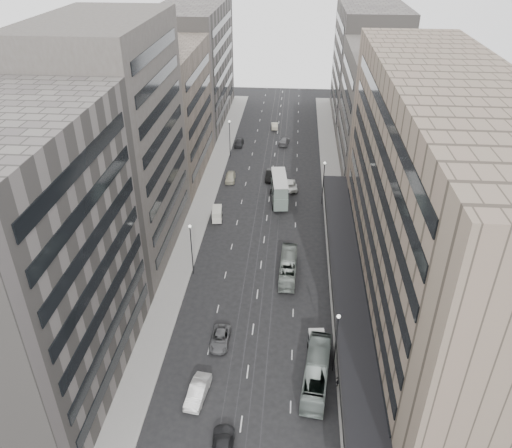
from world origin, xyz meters
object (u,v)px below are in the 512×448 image
(vw_microbus, at_px, (318,348))
(panel_van, at_px, (217,214))
(bus_near, at_px, (317,372))
(bus_far, at_px, (288,267))
(pedestrian, at_px, (339,380))
(double_decker, at_px, (279,189))
(sedan_2, at_px, (220,339))
(sedan_1, at_px, (198,391))

(vw_microbus, bearing_deg, panel_van, 112.07)
(bus_near, bearing_deg, bus_far, -72.58)
(bus_near, relative_size, pedestrian, 5.69)
(pedestrian, bearing_deg, bus_near, -18.36)
(vw_microbus, xyz_separation_m, pedestrian, (2.20, -4.44, -0.26))
(bus_near, relative_size, panel_van, 2.89)
(double_decker, xyz_separation_m, sedan_2, (-5.64, -36.77, -2.02))
(double_decker, distance_m, vw_microbus, 38.59)
(panel_van, distance_m, sedan_2, 29.64)
(double_decker, xyz_separation_m, pedestrian, (8.34, -42.51, -1.60))
(sedan_2, bearing_deg, sedan_1, -98.13)
(bus_near, height_order, panel_van, bus_near)
(bus_far, height_order, pedestrian, bus_far)
(sedan_1, bearing_deg, bus_far, 75.90)
(sedan_2, bearing_deg, double_decker, 81.59)
(pedestrian, bearing_deg, bus_far, -76.96)
(vw_microbus, bearing_deg, bus_near, -100.39)
(bus_far, xyz_separation_m, sedan_2, (-7.87, -14.56, -0.68))
(sedan_2, bearing_deg, panel_van, 99.48)
(sedan_2, relative_size, pedestrian, 2.54)
(bus_far, bearing_deg, sedan_2, 63.10)
(sedan_2, bearing_deg, vw_microbus, -6.00)
(sedan_1, height_order, pedestrian, pedestrian)
(bus_near, height_order, sedan_2, bus_near)
(bus_near, distance_m, double_decker, 42.29)
(bus_near, bearing_deg, sedan_2, -16.94)
(vw_microbus, xyz_separation_m, sedan_1, (-13.01, -6.98, -0.53))
(bus_far, bearing_deg, bus_near, 101.98)
(panel_van, distance_m, sedan_1, 37.70)
(bus_near, distance_m, sedan_2, 12.61)
(double_decker, height_order, pedestrian, double_decker)
(vw_microbus, height_order, panel_van, vw_microbus)
(panel_van, bearing_deg, bus_near, -70.94)
(pedestrian, bearing_deg, panel_van, -65.59)
(bus_near, xyz_separation_m, pedestrian, (2.47, -0.65, -0.40))
(bus_far, relative_size, sedan_1, 1.94)
(vw_microbus, bearing_deg, bus_far, 97.54)
(bus_far, distance_m, sedan_1, 24.60)
(pedestrian, bearing_deg, sedan_1, 5.79)
(bus_near, height_order, pedestrian, bus_near)
(bus_near, height_order, sedan_1, bus_near)
(panel_van, xyz_separation_m, sedan_1, (3.49, -37.54, -0.40))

